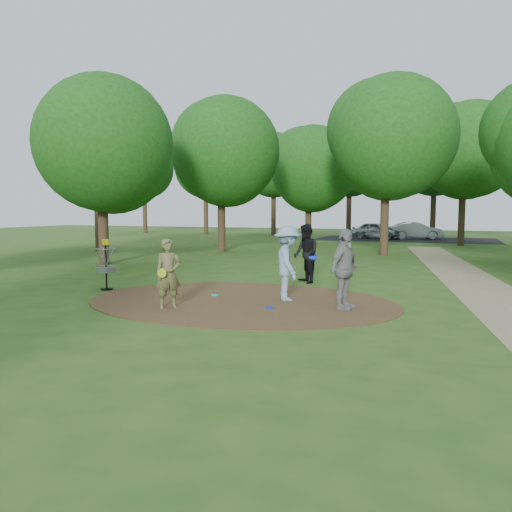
% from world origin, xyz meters
% --- Properties ---
extents(ground, '(100.00, 100.00, 0.00)m').
position_xyz_m(ground, '(0.00, 0.00, 0.00)').
color(ground, '#2D5119').
rests_on(ground, ground).
extents(dirt_clearing, '(8.40, 8.40, 0.02)m').
position_xyz_m(dirt_clearing, '(0.00, 0.00, 0.01)').
color(dirt_clearing, '#47301C').
rests_on(dirt_clearing, ground).
extents(footpath, '(7.55, 39.89, 0.01)m').
position_xyz_m(footpath, '(6.50, 2.00, 0.01)').
color(footpath, '#8C7A5B').
rests_on(footpath, ground).
extents(parking_lot, '(14.00, 8.00, 0.01)m').
position_xyz_m(parking_lot, '(2.00, 30.00, 0.00)').
color(parking_lot, black).
rests_on(parking_lot, ground).
extents(player_observer_with_disc, '(0.74, 0.73, 1.72)m').
position_xyz_m(player_observer_with_disc, '(-1.26, -1.51, 0.86)').
color(player_observer_with_disc, brown).
rests_on(player_observer_with_disc, ground).
extents(player_throwing_with_disc, '(1.47, 1.50, 2.02)m').
position_xyz_m(player_throwing_with_disc, '(1.16, 0.54, 1.01)').
color(player_throwing_with_disc, '#7F9FBD').
rests_on(player_throwing_with_disc, ground).
extents(player_walking_with_disc, '(1.16, 1.20, 1.96)m').
position_xyz_m(player_walking_with_disc, '(0.76, 3.81, 0.98)').
color(player_walking_with_disc, black).
rests_on(player_walking_with_disc, ground).
extents(player_waiting_with_disc, '(0.80, 1.25, 1.97)m').
position_xyz_m(player_waiting_with_disc, '(2.79, -0.12, 0.99)').
color(player_waiting_with_disc, gray).
rests_on(player_waiting_with_disc, ground).
extents(disc_ground_cyan, '(0.22, 0.22, 0.02)m').
position_xyz_m(disc_ground_cyan, '(-0.96, 0.49, 0.03)').
color(disc_ground_cyan, '#17BAB9').
rests_on(disc_ground_cyan, dirt_clearing).
extents(disc_ground_blue, '(0.22, 0.22, 0.02)m').
position_xyz_m(disc_ground_blue, '(1.08, -0.68, 0.03)').
color(disc_ground_blue, '#0B20C6').
rests_on(disc_ground_blue, dirt_clearing).
extents(car_left, '(4.33, 2.74, 1.37)m').
position_xyz_m(car_left, '(-0.27, 29.88, 0.69)').
color(car_left, '#9C9FA3').
rests_on(car_left, ground).
extents(car_right, '(4.52, 2.87, 1.40)m').
position_xyz_m(car_right, '(2.70, 30.48, 0.70)').
color(car_right, '#A1A4A9').
rests_on(car_right, ground).
extents(disc_golf_basket, '(0.63, 0.63, 1.54)m').
position_xyz_m(disc_golf_basket, '(-4.50, 0.30, 0.87)').
color(disc_golf_basket, black).
rests_on(disc_golf_basket, ground).
extents(tree_ring, '(36.78, 46.00, 9.26)m').
position_xyz_m(tree_ring, '(1.04, 9.14, 5.27)').
color(tree_ring, '#332316').
rests_on(tree_ring, ground).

